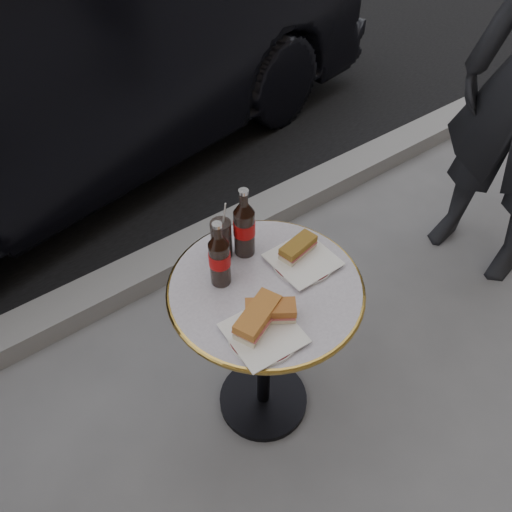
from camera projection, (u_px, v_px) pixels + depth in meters
ground at (263, 400)px, 2.08m from camera, size 80.00×80.00×0.00m
curb at (156, 266)px, 2.54m from camera, size 40.00×0.20×0.12m
bistro_table at (264, 351)px, 1.81m from camera, size 0.62×0.62×0.73m
plate_left at (264, 334)px, 1.41m from camera, size 0.25×0.25×0.01m
plate_right at (303, 261)px, 1.62m from camera, size 0.24×0.24×0.01m
sandwich_left_a at (258, 318)px, 1.41m from camera, size 0.18×0.14×0.06m
sandwich_left_b at (270, 311)px, 1.43m from camera, size 0.16×0.14×0.05m
sandwich_right at (298, 248)px, 1.62m from camera, size 0.14×0.09×0.05m
cola_bottle_left at (219, 254)px, 1.48m from camera, size 0.09×0.09×0.24m
cola_bottle_right at (244, 222)px, 1.56m from camera, size 0.09×0.09×0.26m
cola_glass at (221, 238)px, 1.60m from camera, size 0.07×0.07×0.14m
parked_car at (57, 57)px, 2.80m from camera, size 2.24×4.39×1.38m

